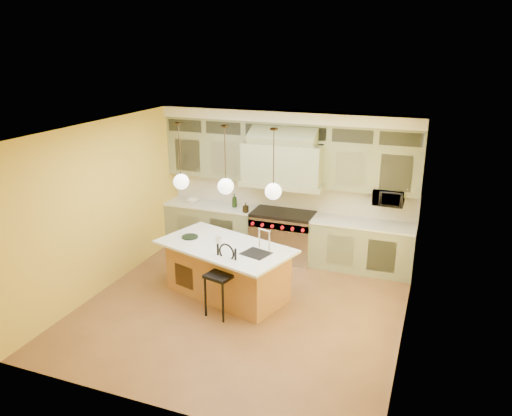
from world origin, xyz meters
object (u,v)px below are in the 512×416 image
at_px(range, 283,235).
at_px(microwave, 389,197).
at_px(kitchen_island, 227,269).
at_px(counter_stool, 222,276).

relative_size(range, microwave, 2.21).
relative_size(kitchen_island, counter_stool, 2.15).
bearing_deg(kitchen_island, counter_stool, -57.43).
height_order(kitchen_island, microwave, microwave).
xyz_separation_m(kitchen_island, counter_stool, (0.17, -0.61, 0.18)).
bearing_deg(counter_stool, microwave, 62.09).
relative_size(range, kitchen_island, 0.49).
relative_size(counter_stool, microwave, 2.12).
xyz_separation_m(range, kitchen_island, (-0.40, -1.81, -0.01)).
bearing_deg(kitchen_island, microwave, 56.01).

